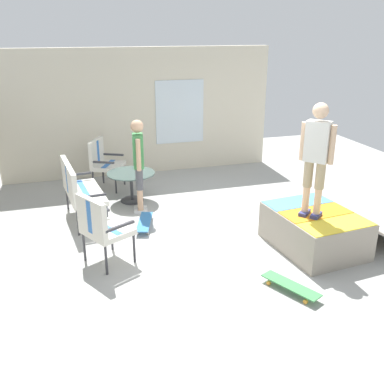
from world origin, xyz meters
The scene contains 11 objects.
ground_plane centered at (0.00, 0.00, -0.05)m, with size 12.00×12.00×0.10m, color #A8A8A3.
house_facade centered at (3.80, 0.49, 1.37)m, with size 0.23×6.00×2.75m.
skate_ramp centered at (-0.66, -1.33, 0.29)m, with size 1.55×1.97×0.58m.
patio_bench centered at (1.38, 2.01, 0.62)m, with size 1.30×0.69×1.02m.
patio_chair_near_house centered at (2.92, 1.44, 0.61)m, with size 0.80×0.77×1.02m.
patio_chair_by_wall centered at (-0.26, 1.79, 0.61)m, with size 0.81×0.78×1.02m.
patio_table centered at (2.02, 1.01, 0.40)m, with size 0.90×0.90×0.57m.
person_watching centered at (1.49, 0.94, 0.97)m, with size 0.48×0.28×1.66m.
person_skater centered at (-0.74, -1.14, 1.52)m, with size 0.38×0.37×1.62m.
skateboard_by_bench centered at (0.79, 1.00, 0.08)m, with size 0.82×0.43×0.10m.
skateboard_spare centered at (-1.64, -0.39, 0.08)m, with size 0.81×0.53×0.10m.
Camera 1 is at (-5.86, 2.16, 3.13)m, focal length 41.29 mm.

